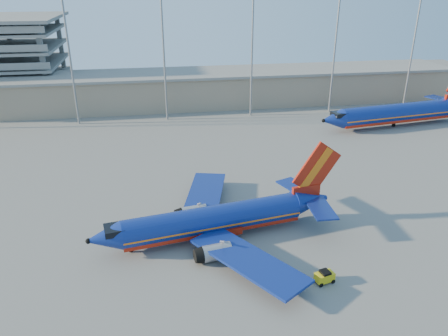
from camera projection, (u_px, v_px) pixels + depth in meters
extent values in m
plane|color=slate|center=(219.00, 213.00, 61.65)|extent=(220.00, 220.00, 0.00)
cube|color=gray|center=(222.00, 88.00, 113.99)|extent=(120.00, 15.00, 8.00)
cube|color=slate|center=(222.00, 72.00, 112.31)|extent=(122.00, 16.00, 0.60)
cylinder|color=gray|center=(71.00, 61.00, 93.77)|extent=(0.44, 0.44, 28.00)
cylinder|color=gray|center=(164.00, 59.00, 96.84)|extent=(0.44, 0.44, 28.00)
cylinder|color=gray|center=(252.00, 56.00, 99.92)|extent=(0.44, 0.44, 28.00)
cylinder|color=gray|center=(334.00, 54.00, 102.99)|extent=(0.44, 0.44, 28.00)
cylinder|color=gray|center=(412.00, 52.00, 106.07)|extent=(0.44, 0.44, 28.00)
cylinder|color=navy|center=(213.00, 219.00, 54.94)|extent=(22.98, 7.18, 3.50)
cube|color=#AA1D0D|center=(213.00, 225.00, 55.30)|extent=(22.87, 6.53, 1.23)
cube|color=orange|center=(213.00, 221.00, 55.04)|extent=(22.99, 7.22, 0.21)
cone|color=navy|center=(104.00, 238.00, 50.94)|extent=(4.50, 4.11, 3.50)
cube|color=black|center=(114.00, 230.00, 50.95)|extent=(2.64, 2.80, 0.76)
cone|color=navy|center=(310.00, 200.00, 58.95)|extent=(5.43, 4.26, 3.50)
cube|color=#AA1D0D|center=(306.00, 193.00, 58.22)|extent=(4.01, 1.17, 2.08)
cube|color=#AA1D0D|center=(317.00, 169.00, 57.29)|extent=(6.90, 1.44, 7.55)
cube|color=orange|center=(315.00, 169.00, 57.23)|extent=(4.62, 1.15, 5.92)
cube|color=navy|center=(297.00, 187.00, 61.42)|extent=(4.86, 6.68, 0.21)
cube|color=navy|center=(320.00, 208.00, 55.84)|extent=(3.11, 6.18, 0.21)
cube|color=navy|center=(205.00, 195.00, 62.92)|extent=(8.27, 15.39, 0.33)
cube|color=navy|center=(248.00, 260.00, 48.49)|extent=(12.03, 14.85, 0.33)
cube|color=#AA1D0D|center=(217.00, 227.00, 55.59)|extent=(6.21, 4.57, 0.95)
cylinder|color=gray|center=(194.00, 213.00, 59.45)|extent=(3.69, 2.52, 1.99)
cylinder|color=gray|center=(217.00, 252.00, 50.92)|extent=(3.69, 2.52, 1.99)
cylinder|color=gray|center=(131.00, 248.00, 52.63)|extent=(0.26, 0.26, 1.04)
cylinder|color=black|center=(131.00, 250.00, 52.72)|extent=(0.64, 0.33, 0.61)
cylinder|color=black|center=(218.00, 223.00, 58.36)|extent=(0.87, 0.64, 0.79)
cylinder|color=black|center=(230.00, 242.00, 54.10)|extent=(0.87, 0.64, 0.79)
cylinder|color=navy|center=(395.00, 113.00, 96.45)|extent=(27.19, 7.93, 4.14)
cube|color=#AA1D0D|center=(395.00, 118.00, 96.88)|extent=(27.08, 7.16, 1.46)
cube|color=orange|center=(395.00, 114.00, 96.56)|extent=(27.20, 7.98, 0.25)
cone|color=navy|center=(333.00, 120.00, 92.01)|extent=(5.25, 4.77, 4.14)
cube|color=black|center=(339.00, 114.00, 92.00)|extent=(3.08, 3.27, 0.90)
cube|color=navy|center=(442.00, 99.00, 103.84)|extent=(5.63, 7.89, 0.25)
cylinder|color=black|center=(394.00, 124.00, 97.46)|extent=(0.89, 0.89, 1.01)
cube|color=gold|center=(325.00, 277.00, 47.29)|extent=(2.24, 1.61, 0.96)
cube|color=black|center=(325.00, 272.00, 47.06)|extent=(1.19, 1.26, 0.34)
cylinder|color=black|center=(315.00, 279.00, 47.64)|extent=(0.53, 0.29, 0.50)
cylinder|color=black|center=(321.00, 285.00, 46.75)|extent=(0.53, 0.29, 0.50)
cylinder|color=black|center=(327.00, 276.00, 48.20)|extent=(0.53, 0.29, 0.50)
cylinder|color=black|center=(333.00, 281.00, 47.32)|extent=(0.53, 0.29, 0.50)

